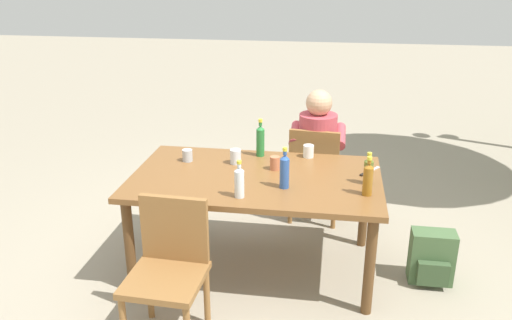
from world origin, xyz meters
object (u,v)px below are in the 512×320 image
(bottle_green, at_px, (260,140))
(backpack_by_near_side, at_px, (432,258))
(bottle_olive, at_px, (368,170))
(cup_glass, at_px, (236,157))
(dining_table, at_px, (256,186))
(chair_near_left, at_px, (169,264))
(cup_white, at_px, (308,151))
(person_in_white_shirt, at_px, (317,147))
(chair_far_right, at_px, (315,169))
(table_knife, at_px, (368,172))
(cup_steel, at_px, (187,155))
(bottle_clear, at_px, (239,182))
(cup_terracotta, at_px, (275,163))
(bottle_amber, at_px, (368,179))
(bottle_blue, at_px, (285,171))

(bottle_green, relative_size, backpack_by_near_side, 0.76)
(bottle_olive, relative_size, cup_glass, 2.04)
(dining_table, distance_m, chair_near_left, 0.93)
(cup_white, bearing_deg, person_in_white_shirt, 83.94)
(chair_far_right, height_order, table_knife, chair_far_right)
(cup_steel, xyz_separation_m, table_knife, (1.35, -0.02, -0.04))
(bottle_olive, relative_size, table_knife, 1.09)
(person_in_white_shirt, height_order, bottle_olive, person_in_white_shirt)
(person_in_white_shirt, distance_m, bottle_clear, 1.39)
(chair_near_left, height_order, cup_glass, chair_near_left)
(bottle_olive, distance_m, cup_terracotta, 0.68)
(dining_table, bearing_deg, chair_far_right, 64.77)
(bottle_green, height_order, bottle_clear, bottle_green)
(cup_steel, bearing_deg, bottle_amber, -17.60)
(bottle_amber, distance_m, bottle_olive, 0.19)
(bottle_clear, height_order, bottle_olive, bottle_clear)
(bottle_clear, bearing_deg, bottle_olive, 22.66)
(bottle_amber, xyz_separation_m, backpack_by_near_side, (0.50, 0.20, -0.67))
(dining_table, height_order, chair_near_left, chair_near_left)
(cup_glass, bearing_deg, bottle_olive, -13.91)
(bottle_blue, relative_size, bottle_olive, 1.26)
(bottle_clear, relative_size, bottle_amber, 0.95)
(dining_table, distance_m, bottle_amber, 0.82)
(table_knife, bearing_deg, bottle_blue, -147.61)
(person_in_white_shirt, relative_size, cup_white, 12.09)
(chair_far_right, bearing_deg, bottle_green, -135.40)
(dining_table, height_order, bottle_green, bottle_green)
(chair_near_left, distance_m, cup_steel, 1.09)
(chair_far_right, distance_m, cup_steel, 1.17)
(chair_far_right, relative_size, bottle_olive, 3.82)
(bottle_clear, distance_m, bottle_amber, 0.83)
(person_in_white_shirt, distance_m, bottle_olive, 1.05)
(bottle_amber, relative_size, cup_steel, 2.92)
(bottle_green, xyz_separation_m, cup_terracotta, (0.15, -0.27, -0.08))
(bottle_blue, height_order, bottle_olive, bottle_blue)
(dining_table, distance_m, bottle_green, 0.46)
(bottle_clear, bearing_deg, person_in_white_shirt, 71.04)
(bottle_clear, height_order, cup_steel, bottle_clear)
(cup_terracotta, height_order, cup_white, cup_terracotta)
(chair_near_left, xyz_separation_m, table_knife, (1.19, 1.01, 0.26))
(dining_table, bearing_deg, backpack_by_near_side, -0.57)
(chair_far_right, relative_size, cup_glass, 7.79)
(table_knife, bearing_deg, chair_near_left, -139.51)
(cup_steel, bearing_deg, person_in_white_shirt, 37.00)
(dining_table, xyz_separation_m, cup_steel, (-0.56, 0.21, 0.12))
(dining_table, relative_size, bottle_olive, 7.76)
(chair_near_left, xyz_separation_m, bottle_amber, (1.16, 0.62, 0.37))
(bottle_green, xyz_separation_m, cup_white, (0.37, 0.03, -0.08))
(dining_table, xyz_separation_m, table_knife, (0.79, 0.19, 0.08))
(chair_far_right, height_order, cup_terracotta, chair_far_right)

